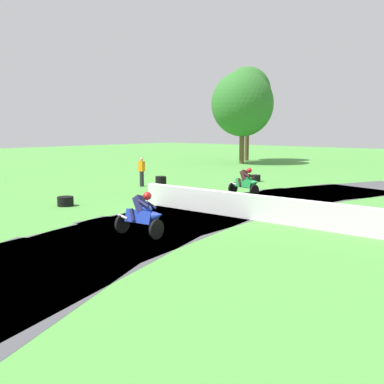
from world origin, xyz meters
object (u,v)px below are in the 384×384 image
tire_stack_mid_a (161,184)px  track_marshal (142,172)px  motorcycle_chase_blue (143,215)px  tire_stack_near (255,178)px  motorcycle_lead_green (246,182)px  tire_stack_mid_b (65,201)px

tire_stack_mid_a → track_marshal: (-2.34, 0.81, 0.42)m
tire_stack_mid_a → track_marshal: track_marshal is taller
motorcycle_chase_blue → tire_stack_near: (-5.32, 14.29, -0.44)m
tire_stack_near → tire_stack_mid_a: 7.16m
motorcycle_lead_green → tire_stack_mid_a: size_ratio=2.14×
motorcycle_chase_blue → tire_stack_near: size_ratio=2.60×
tire_stack_mid_b → tire_stack_near: bearing=85.1°
tire_stack_near → tire_stack_mid_b: (-1.10, -12.81, 0.00)m
motorcycle_chase_blue → track_marshal: 11.92m
motorcycle_lead_green → tire_stack_mid_a: motorcycle_lead_green is taller
motorcycle_chase_blue → tire_stack_mid_b: 6.61m
tire_stack_near → track_marshal: size_ratio=0.40×
track_marshal → tire_stack_mid_b: bearing=-70.0°
tire_stack_mid_a → tire_stack_mid_b: (0.04, -5.74, -0.20)m
tire_stack_near → tire_stack_mid_b: size_ratio=0.96×
motorcycle_lead_green → tire_stack_near: 6.04m
tire_stack_mid_a → track_marshal: size_ratio=0.49×
motorcycle_lead_green → tire_stack_mid_a: 4.45m
tire_stack_near → tire_stack_mid_b: 12.86m
motorcycle_chase_blue → tire_stack_mid_a: size_ratio=2.10×
tire_stack_near → track_marshal: track_marshal is taller
tire_stack_near → motorcycle_chase_blue: bearing=-69.6°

